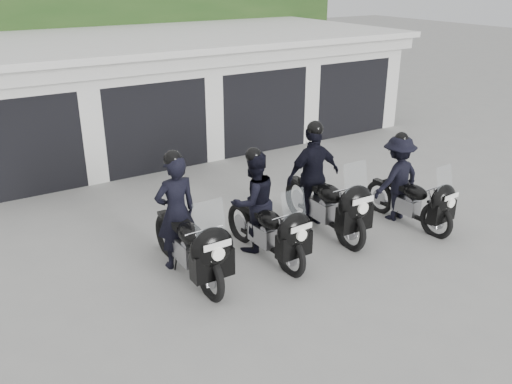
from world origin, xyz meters
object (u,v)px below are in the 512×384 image
police_bike_c (319,184)px  police_bike_d (404,184)px  police_bike_a (185,228)px  police_bike_b (260,210)px

police_bike_c → police_bike_d: police_bike_c is taller
police_bike_a → police_bike_c: 2.90m
police_bike_c → police_bike_b: bearing=-168.4°
police_bike_c → police_bike_d: size_ratio=1.16×
police_bike_a → police_bike_d: bearing=-5.4°
police_bike_d → police_bike_b: bearing=169.2°
police_bike_a → police_bike_b: police_bike_a is taller
police_bike_b → police_bike_c: (1.49, 0.27, 0.08)m
police_bike_b → police_bike_d: bearing=-9.6°
police_bike_a → police_bike_d: 4.49m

